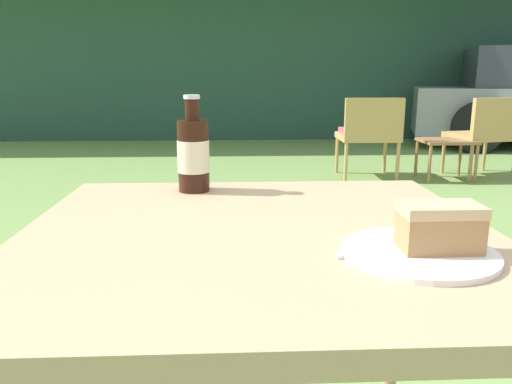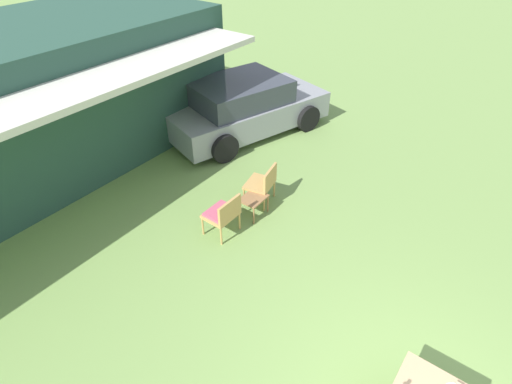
% 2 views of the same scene
% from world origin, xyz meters
% --- Properties ---
extents(cabin_building, '(11.77, 5.18, 2.92)m').
position_xyz_m(cabin_building, '(-0.87, 9.02, 1.47)').
color(cabin_building, '#284C3D').
rests_on(cabin_building, ground_plane).
extents(wicker_chair_cushioned, '(0.57, 0.50, 0.81)m').
position_xyz_m(wicker_chair_cushioned, '(1.31, 4.02, 0.47)').
color(wicker_chair_cushioned, tan).
rests_on(wicker_chair_cushioned, ground_plane).
extents(wicker_chair_plain, '(0.66, 0.61, 0.81)m').
position_xyz_m(wicker_chair_plain, '(2.50, 4.00, 0.48)').
color(wicker_chair_plain, tan).
rests_on(wicker_chair_plain, ground_plane).
extents(garden_side_table, '(0.51, 0.41, 0.40)m').
position_xyz_m(garden_side_table, '(2.07, 3.91, 0.35)').
color(garden_side_table, '#996B42').
rests_on(garden_side_table, ground_plane).
extents(patio_table, '(0.90, 0.86, 0.75)m').
position_xyz_m(patio_table, '(0.00, 0.00, 0.68)').
color(patio_table, tan).
rests_on(patio_table, ground_plane).
extents(cake_on_plate, '(0.25, 0.25, 0.09)m').
position_xyz_m(cake_on_plate, '(0.27, -0.15, 0.78)').
color(cake_on_plate, white).
rests_on(cake_on_plate, patio_table).
extents(cola_bottle_near, '(0.08, 0.08, 0.24)m').
position_xyz_m(cola_bottle_near, '(-0.15, 0.33, 0.84)').
color(cola_bottle_near, black).
rests_on(cola_bottle_near, patio_table).
extents(fork, '(0.17, 0.07, 0.01)m').
position_xyz_m(fork, '(0.20, -0.13, 0.75)').
color(fork, silver).
rests_on(fork, patio_table).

